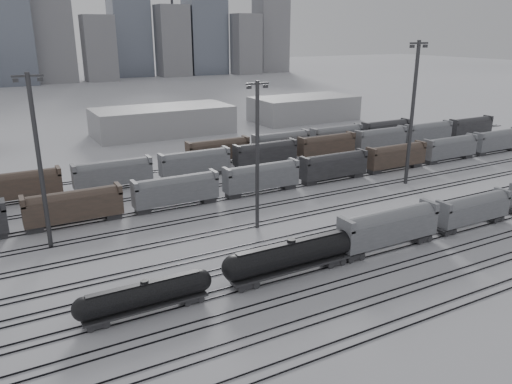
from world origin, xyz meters
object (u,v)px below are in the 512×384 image
hopper_car_a (389,226)px  tank_car_b (291,255)px  tank_car_a (145,295)px  light_mast_c (257,153)px  hopper_car_b (473,208)px

hopper_car_a → tank_car_b: bearing=-180.0°
tank_car_a → light_mast_c: 29.40m
tank_car_a → tank_car_b: tank_car_b is taller
tank_car_a → light_mast_c: (22.65, 15.97, 9.82)m
tank_car_a → light_mast_c: light_mast_c is taller
tank_car_a → hopper_car_b: bearing=0.0°
hopper_car_b → light_mast_c: (-29.59, 15.97, 8.92)m
hopper_car_a → hopper_car_b: 17.44m
hopper_car_a → hopper_car_b: size_ratio=1.14×
tank_car_b → light_mast_c: light_mast_c is taller
tank_car_a → hopper_car_b: 52.25m
tank_car_a → tank_car_b: (18.67, 0.00, 0.50)m
tank_car_b → hopper_car_a: bearing=0.0°
light_mast_c → tank_car_b: bearing=-104.0°
light_mast_c → tank_car_a: bearing=-144.8°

